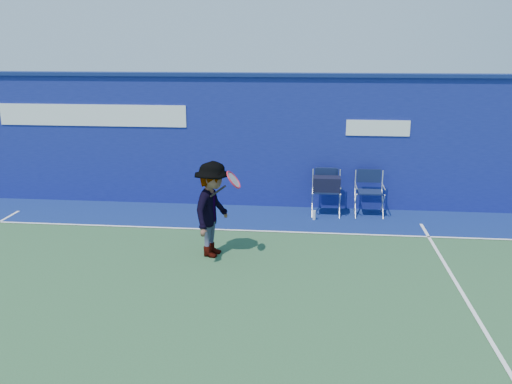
# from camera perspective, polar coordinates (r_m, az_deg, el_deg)

# --- Properties ---
(ground) EXTENTS (80.00, 80.00, 0.00)m
(ground) POSITION_cam_1_polar(r_m,az_deg,el_deg) (8.38, -9.65, -11.09)
(ground) COLOR #2C5330
(ground) RESTS_ON ground
(stadium_wall) EXTENTS (24.00, 0.50, 3.08)m
(stadium_wall) POSITION_cam_1_polar(r_m,az_deg,el_deg) (12.78, -3.81, 5.57)
(stadium_wall) COLOR navy
(stadium_wall) RESTS_ON ground
(out_of_bounds_strip) EXTENTS (24.00, 1.80, 0.01)m
(out_of_bounds_strip) POSITION_cam_1_polar(r_m,az_deg,el_deg) (12.09, -4.54, -2.56)
(out_of_bounds_strip) COLOR navy
(out_of_bounds_strip) RESTS_ON ground
(court_lines) EXTENTS (24.00, 12.00, 0.01)m
(court_lines) POSITION_cam_1_polar(r_m,az_deg,el_deg) (8.90, -8.63, -9.34)
(court_lines) COLOR white
(court_lines) RESTS_ON out_of_bounds_strip
(directors_chair_left) EXTENTS (0.60, 0.56, 1.02)m
(directors_chair_left) POSITION_cam_1_polar(r_m,az_deg,el_deg) (12.16, 7.39, -0.42)
(directors_chair_left) COLOR silver
(directors_chair_left) RESTS_ON ground
(directors_chair_right) EXTENTS (0.60, 0.54, 1.00)m
(directors_chair_right) POSITION_cam_1_polar(r_m,az_deg,el_deg) (12.31, 11.80, -1.01)
(directors_chair_right) COLOR silver
(directors_chair_right) RESTS_ON ground
(water_bottle) EXTENTS (0.07, 0.07, 0.21)m
(water_bottle) POSITION_cam_1_polar(r_m,az_deg,el_deg) (11.86, 6.15, -2.45)
(water_bottle) COLOR silver
(water_bottle) RESTS_ON ground
(tennis_player) EXTENTS (0.97, 1.23, 1.73)m
(tennis_player) POSITION_cam_1_polar(r_m,az_deg,el_deg) (9.65, -4.58, -1.83)
(tennis_player) COLOR #EA4738
(tennis_player) RESTS_ON ground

